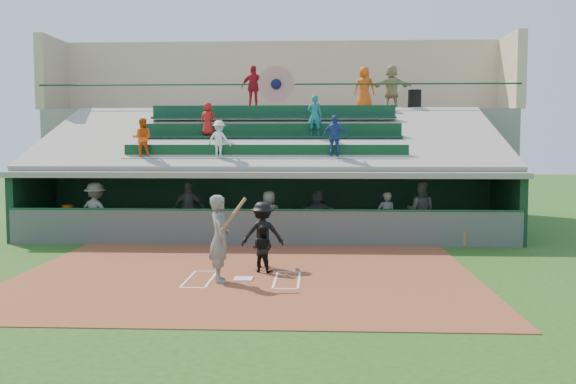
{
  "coord_description": "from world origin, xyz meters",
  "views": [
    {
      "loc": [
        1.73,
        -14.7,
        3.23
      ],
      "look_at": [
        0.88,
        3.5,
        1.8
      ],
      "focal_mm": 40.0,
      "sensor_mm": 36.0,
      "label": 1
    }
  ],
  "objects_px": {
    "catcher": "(262,249)",
    "water_cooler": "(68,210)",
    "trash_bin": "(415,100)",
    "white_table": "(70,226)",
    "batter_at_plate": "(220,238)",
    "home_plate": "(243,279)"
  },
  "relations": [
    {
      "from": "home_plate",
      "to": "water_cooler",
      "type": "distance_m",
      "value": 9.17
    },
    {
      "from": "catcher",
      "to": "water_cooler",
      "type": "distance_m",
      "value": 8.84
    },
    {
      "from": "catcher",
      "to": "trash_bin",
      "type": "distance_m",
      "value": 14.15
    },
    {
      "from": "white_table",
      "to": "trash_bin",
      "type": "distance_m",
      "value": 14.96
    },
    {
      "from": "white_table",
      "to": "batter_at_plate",
      "type": "bearing_deg",
      "value": -52.42
    },
    {
      "from": "white_table",
      "to": "trash_bin",
      "type": "height_order",
      "value": "trash_bin"
    },
    {
      "from": "catcher",
      "to": "water_cooler",
      "type": "bearing_deg",
      "value": -18.22
    },
    {
      "from": "white_table",
      "to": "water_cooler",
      "type": "xyz_separation_m",
      "value": [
        -0.05,
        0.01,
        0.54
      ]
    },
    {
      "from": "catcher",
      "to": "water_cooler",
      "type": "height_order",
      "value": "catcher"
    },
    {
      "from": "home_plate",
      "to": "batter_at_plate",
      "type": "relative_size",
      "value": 0.21
    },
    {
      "from": "batter_at_plate",
      "to": "water_cooler",
      "type": "height_order",
      "value": "batter_at_plate"
    },
    {
      "from": "white_table",
      "to": "water_cooler",
      "type": "bearing_deg",
      "value": 165.1
    },
    {
      "from": "catcher",
      "to": "trash_bin",
      "type": "xyz_separation_m",
      "value": [
        5.49,
        12.27,
        4.43
      ]
    },
    {
      "from": "water_cooler",
      "to": "trash_bin",
      "type": "xyz_separation_m",
      "value": [
        12.49,
        6.89,
        4.08
      ]
    },
    {
      "from": "water_cooler",
      "to": "trash_bin",
      "type": "distance_m",
      "value": 14.84
    },
    {
      "from": "home_plate",
      "to": "catcher",
      "type": "xyz_separation_m",
      "value": [
        0.37,
        0.89,
        0.56
      ]
    },
    {
      "from": "batter_at_plate",
      "to": "trash_bin",
      "type": "distance_m",
      "value": 15.38
    },
    {
      "from": "trash_bin",
      "to": "home_plate",
      "type": "bearing_deg",
      "value": -114.0
    },
    {
      "from": "home_plate",
      "to": "catcher",
      "type": "bearing_deg",
      "value": 67.58
    },
    {
      "from": "water_cooler",
      "to": "white_table",
      "type": "bearing_deg",
      "value": -9.51
    },
    {
      "from": "white_table",
      "to": "home_plate",
      "type": "bearing_deg",
      "value": -49.0
    },
    {
      "from": "white_table",
      "to": "trash_bin",
      "type": "xyz_separation_m",
      "value": [
        12.44,
        6.9,
        4.63
      ]
    }
  ]
}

